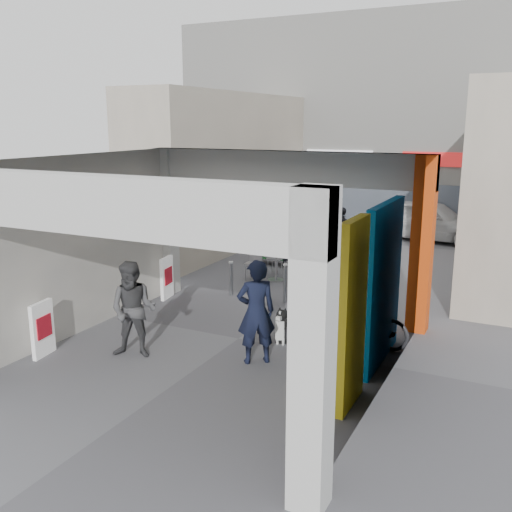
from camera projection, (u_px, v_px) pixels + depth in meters
The scene contains 20 objects.
ground at pixel (239, 339), 11.04m from camera, with size 90.00×90.00×0.00m, color #5E5E64.
arcade_canopy at pixel (243, 231), 9.56m from camera, with size 6.40×6.45×6.40m.
far_building at pixel (405, 124), 22.33m from camera, with size 18.00×4.08×8.00m.
plaza_bldg_left at pixel (224, 171), 18.95m from camera, with size 2.00×9.00×5.00m, color #B3A694.
bollard_left at pixel (231, 279), 13.74m from camera, with size 0.09×0.09×0.81m, color gray.
bollard_center at pixel (285, 284), 13.15m from camera, with size 0.09×0.09×0.90m, color gray.
bollard_right at pixel (360, 293), 12.38m from camera, with size 0.09×0.09×0.92m, color gray.
advert_board_near at pixel (43, 329), 10.13m from camera, with size 0.17×0.56×1.00m.
advert_board_far at pixel (167, 277), 13.47m from camera, with size 0.18×0.56×1.00m.
cafe_set at pixel (276, 266), 15.32m from camera, with size 1.42×1.15×0.86m.
produce_stand at pixel (272, 254), 16.78m from camera, with size 1.15×0.62×0.76m.
crate_stack at pixel (355, 253), 17.00m from camera, with size 0.55×0.49×0.56m.
border_collie at pixel (283, 328), 10.80m from camera, with size 0.26×0.51×0.71m.
man_with_dog at pixel (256, 312), 9.76m from camera, with size 0.67×0.44×1.84m, color black.
man_back_turned at pixel (133, 310), 10.02m from camera, with size 0.84×0.66×1.74m, color #414144.
man_elderly at pixel (340, 289), 11.69m from camera, with size 0.73×0.47×1.49m, color #4F709A.
man_crates at pixel (342, 234), 17.17m from camera, with size 0.94×0.39×1.61m, color black.
bicycle_front at pixel (363, 320), 10.69m from camera, with size 0.63×1.81×0.95m, color black.
bicycle_rear at pixel (329, 334), 9.89m from camera, with size 0.48×1.71×1.03m, color black.
white_van at pixel (430, 220), 20.05m from camera, with size 1.69×4.20×1.43m, color silver.
Camera 1 is at (4.90, -9.15, 4.10)m, focal length 40.00 mm.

